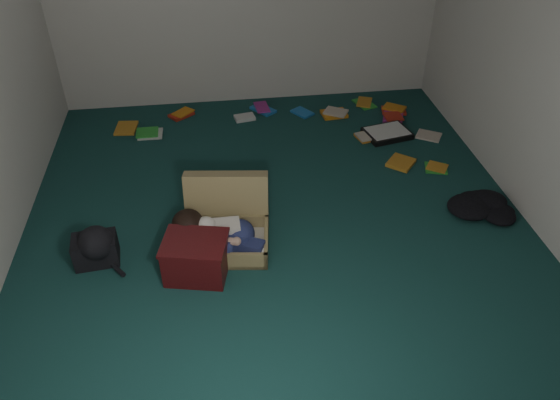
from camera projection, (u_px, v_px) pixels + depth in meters
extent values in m
plane|color=#153C39|center=(277.00, 224.00, 4.37)|extent=(4.50, 4.50, 0.00)
plane|color=silver|center=(366.00, 346.00, 1.81)|extent=(4.50, 0.00, 4.50)
plane|color=silver|center=(560.00, 55.00, 3.81)|extent=(0.00, 4.50, 4.50)
cube|color=#9C8956|center=(225.00, 241.00, 4.09)|extent=(0.70, 0.54, 0.15)
cube|color=silver|center=(225.00, 245.00, 4.11)|extent=(0.64, 0.48, 0.02)
cube|color=#9C8956|center=(227.00, 201.00, 4.23)|extent=(0.67, 0.28, 0.47)
cube|color=silver|center=(222.00, 235.00, 4.02)|extent=(0.28, 0.16, 0.20)
sphere|color=tan|center=(192.00, 231.00, 3.97)|extent=(0.18, 0.18, 0.18)
ellipsoid|color=black|center=(188.00, 223.00, 3.99)|extent=(0.23, 0.24, 0.20)
ellipsoid|color=navy|center=(240.00, 234.00, 4.03)|extent=(0.21, 0.24, 0.20)
cube|color=navy|center=(230.00, 244.00, 3.95)|extent=(0.26, 0.18, 0.13)
cube|color=navy|center=(249.00, 247.00, 3.96)|extent=(0.25, 0.19, 0.10)
sphere|color=white|center=(261.00, 246.00, 4.00)|extent=(0.10, 0.10, 0.10)
sphere|color=white|center=(261.00, 253.00, 3.95)|extent=(0.09, 0.09, 0.09)
cylinder|color=tan|center=(226.00, 241.00, 3.90)|extent=(0.17, 0.08, 0.06)
cube|color=#410D0F|center=(196.00, 259.00, 3.84)|extent=(0.48, 0.41, 0.28)
cube|color=#410D0F|center=(194.00, 243.00, 3.75)|extent=(0.51, 0.44, 0.02)
cube|color=black|center=(387.00, 133.00, 5.48)|extent=(0.49, 0.41, 0.05)
cube|color=white|center=(387.00, 131.00, 5.46)|extent=(0.44, 0.36, 0.01)
cube|color=#C58122|center=(126.00, 128.00, 5.60)|extent=(0.22, 0.16, 0.02)
cube|color=red|center=(181.00, 115.00, 5.83)|extent=(0.27, 0.26, 0.02)
cube|color=silver|center=(245.00, 118.00, 5.77)|extent=(0.22, 0.26, 0.02)
cube|color=#226AB8|center=(302.00, 113.00, 5.87)|extent=(0.23, 0.26, 0.02)
cube|color=orange|center=(334.00, 114.00, 5.84)|extent=(0.27, 0.26, 0.02)
cube|color=green|center=(364.00, 103.00, 6.05)|extent=(0.23, 0.18, 0.02)
cube|color=#9C2781|center=(393.00, 118.00, 5.77)|extent=(0.27, 0.27, 0.02)
cube|color=beige|center=(429.00, 135.00, 5.48)|extent=(0.20, 0.25, 0.02)
cube|color=#C58122|center=(401.00, 163.00, 5.07)|extent=(0.24, 0.27, 0.02)
cube|color=red|center=(394.00, 111.00, 5.90)|extent=(0.27, 0.25, 0.02)
cube|color=silver|center=(150.00, 134.00, 5.50)|extent=(0.24, 0.20, 0.02)
cube|color=#226AB8|center=(263.00, 110.00, 5.92)|extent=(0.27, 0.27, 0.02)
cube|color=orange|center=(367.00, 137.00, 5.46)|extent=(0.19, 0.24, 0.02)
cube|color=green|center=(436.00, 168.00, 5.00)|extent=(0.25, 0.27, 0.02)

